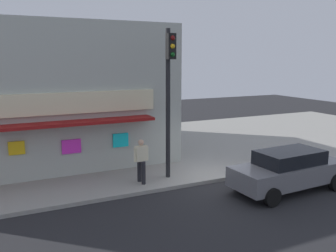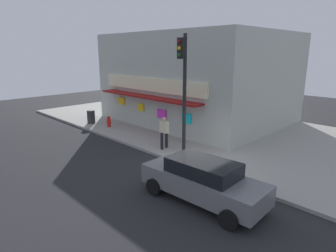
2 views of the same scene
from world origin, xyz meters
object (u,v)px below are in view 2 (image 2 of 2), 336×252
fire_hydrant (109,122)px  traffic_light (183,80)px  trash_can (91,117)px  pedestrian (164,131)px  parked_car_grey (203,180)px

fire_hydrant → traffic_light: bearing=-2.9°
trash_can → pedestrian: size_ratio=0.55×
fire_hydrant → parked_car_grey: 11.18m
pedestrian → parked_car_grey: pedestrian is taller
fire_hydrant → trash_can: bearing=-170.2°
traffic_light → fire_hydrant: size_ratio=7.73×
fire_hydrant → trash_can: size_ratio=0.80×
traffic_light → pedestrian: bearing=-175.3°
pedestrian → trash_can: bearing=178.9°
fire_hydrant → trash_can: trash_can is taller
traffic_light → parked_car_grey: size_ratio=1.27×
pedestrian → parked_car_grey: size_ratio=0.37×
fire_hydrant → parked_car_grey: bearing=-16.7°
pedestrian → fire_hydrant: bearing=175.5°
pedestrian → parked_car_grey: 5.52m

